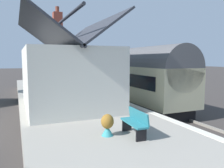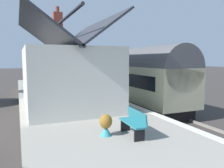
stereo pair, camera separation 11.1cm
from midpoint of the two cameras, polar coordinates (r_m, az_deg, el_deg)
ground_plane at (r=16.60m, az=3.64°, el=-5.84°), size 160.00×160.00×0.00m
platform at (r=15.18m, az=-10.35°, el=-5.41°), size 32.00×6.16×0.86m
platform_edge_coping at (r=15.96m, az=-0.15°, el=-3.13°), size 32.00×0.36×0.02m
rail_near at (r=17.35m, az=8.46°, el=-5.13°), size 52.00×0.08×0.14m
rail_far at (r=16.67m, az=4.20°, el=-5.55°), size 52.00×0.08×0.14m
train at (r=16.60m, az=6.66°, el=1.88°), size 10.35×2.73×4.32m
station_building at (r=12.95m, az=-11.22°, el=2.22°), size 7.35×4.65×5.94m
bench_by_lamp at (r=22.25m, az=-13.97°, el=0.57°), size 1.42×0.49×0.88m
bench_near_building at (r=7.88m, az=5.89°, el=-9.50°), size 1.42×0.50×0.88m
bench_mid_platform at (r=18.62m, az=-11.33°, el=-0.45°), size 1.42×0.49×0.88m
bench_platform_end at (r=24.45m, az=-14.19°, el=1.06°), size 1.42×0.49×0.88m
planter_by_door at (r=27.02m, az=-10.75°, el=1.47°), size 0.53×0.53×0.77m
planter_corner_building at (r=7.86m, az=-1.16°, el=-10.28°), size 0.44×0.44×0.75m
planter_bench_right at (r=23.15m, az=-8.83°, el=0.67°), size 0.49×0.49×0.81m
lamp_post_platform at (r=18.37m, az=-4.87°, el=5.37°), size 0.32×0.50×3.30m
station_sign_board at (r=13.66m, az=0.96°, el=0.28°), size 0.96×0.06×1.57m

